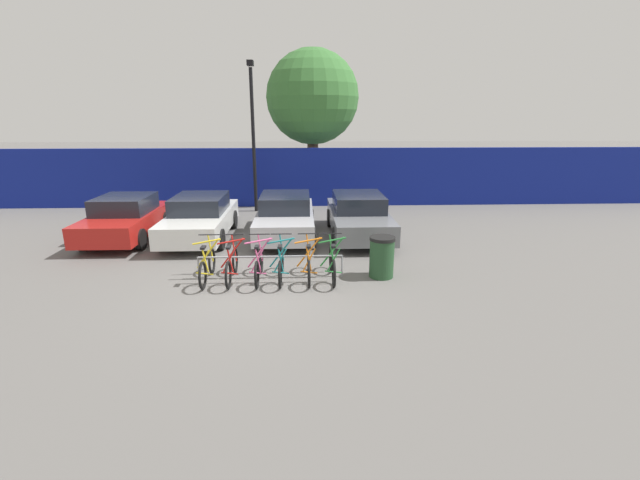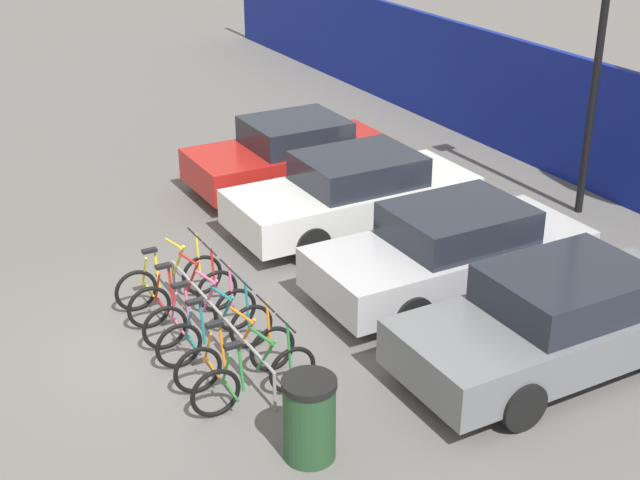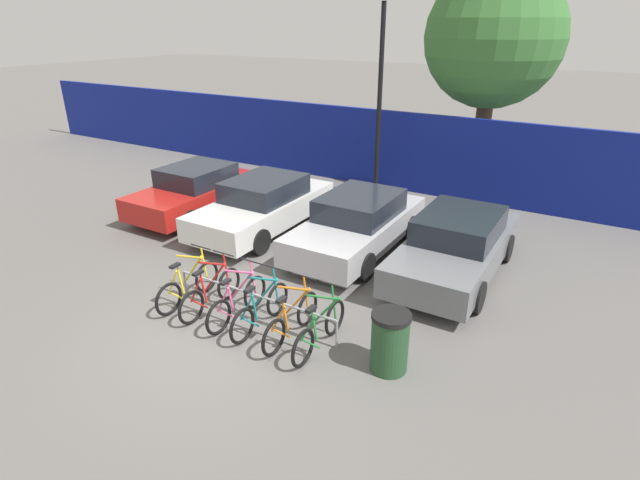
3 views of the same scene
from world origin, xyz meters
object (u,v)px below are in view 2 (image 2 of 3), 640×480
at_px(bicycle_green, 255,378).
at_px(lamp_post, 601,35).
at_px(car_silver, 452,250).
at_px(bike_rack, 218,315).
at_px(bicycle_pink, 201,316).
at_px(car_white, 354,193).
at_px(car_red, 292,154).
at_px(car_grey, 560,320).
at_px(bicycle_teal, 216,333).
at_px(trash_bin, 309,418).
at_px(bicycle_orange, 236,356).
at_px(bicycle_red, 184,296).
at_px(bicycle_yellow, 170,280).

height_order(bicycle_green, lamp_post, lamp_post).
bearing_deg(car_silver, lamp_post, 109.00).
distance_m(bike_rack, bicycle_pink, 0.32).
xyz_separation_m(bike_rack, bicycle_pink, (-0.27, -0.15, -0.11)).
height_order(bicycle_green, car_white, car_white).
relative_size(car_red, car_grey, 0.90).
relative_size(bicycle_teal, bicycle_green, 1.00).
bearing_deg(car_grey, trash_bin, -88.53).
xyz_separation_m(car_red, car_grey, (7.55, 0.07, 0.00)).
xyz_separation_m(bicycle_green, car_grey, (1.13, 3.91, 0.31)).
relative_size(bicycle_orange, car_red, 0.42).
distance_m(car_red, lamp_post, 6.17).
distance_m(bicycle_green, car_grey, 4.08).
bearing_deg(bicycle_teal, car_silver, 92.87).
relative_size(bicycle_red, bicycle_green, 1.00).
xyz_separation_m(bicycle_yellow, car_grey, (4.15, 3.91, 0.31)).
xyz_separation_m(bike_rack, bicycle_red, (-0.93, -0.15, -0.11)).
distance_m(lamp_post, trash_bin, 9.21).
distance_m(bicycle_orange, car_white, 5.18).
bearing_deg(bike_rack, bicycle_yellow, -174.38).
bearing_deg(car_grey, bicycle_red, -132.42).
relative_size(bicycle_green, trash_bin, 1.66).
bearing_deg(bicycle_yellow, bicycle_green, -0.46).
distance_m(bicycle_red, lamp_post, 8.50).
xyz_separation_m(bicycle_teal, car_grey, (2.38, 3.91, 0.31)).
relative_size(bicycle_orange, car_silver, 0.39).
bearing_deg(trash_bin, bicycle_pink, -177.96).
height_order(bicycle_orange, bicycle_green, same).
distance_m(bicycle_yellow, trash_bin, 4.26).
bearing_deg(bicycle_teal, car_red, 145.87).
distance_m(bicycle_green, car_red, 7.49).
height_order(bicycle_red, car_grey, car_grey).
distance_m(bicycle_pink, bicycle_teal, 0.53).
relative_size(bicycle_yellow, car_red, 0.42).
relative_size(bicycle_teal, lamp_post, 0.29).
relative_size(bicycle_yellow, bicycle_pink, 1.00).
bearing_deg(bicycle_red, lamp_post, 89.28).
distance_m(bicycle_orange, car_silver, 4.01).
bearing_deg(car_red, bicycle_orange, -33.26).
relative_size(bicycle_pink, car_white, 0.39).
bearing_deg(trash_bin, car_silver, 123.20).
bearing_deg(car_silver, bicycle_pink, -97.25).
bearing_deg(bicycle_pink, car_red, 137.78).
bearing_deg(lamp_post, car_silver, -71.00).
bearing_deg(car_red, lamp_post, 47.78).
relative_size(car_white, car_silver, 1.01).
relative_size(bicycle_teal, car_white, 0.39).
bearing_deg(bicycle_pink, car_silver, 80.08).
bearing_deg(bike_rack, car_silver, 86.48).
relative_size(bicycle_pink, lamp_post, 0.29).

